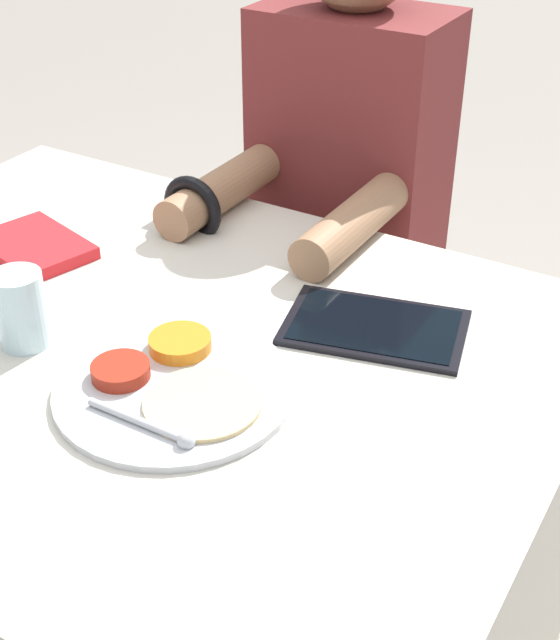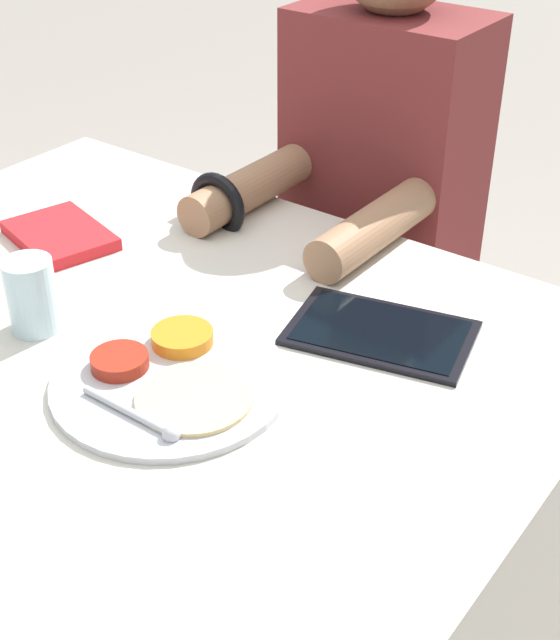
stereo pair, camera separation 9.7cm
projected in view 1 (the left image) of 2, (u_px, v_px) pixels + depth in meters
The scene contains 6 objects.
dining_table at pixel (152, 535), 1.40m from camera, with size 1.16×0.88×0.76m.
thali_tray at pixel (173, 385), 1.09m from camera, with size 0.30×0.30×0.03m.
red_notebook at pixel (34, 248), 1.39m from camera, with size 0.20×0.17×0.02m.
tablet_device at pixel (375, 327), 1.20m from camera, with size 0.27×0.20×0.01m.
person_diner at pixel (343, 260), 1.73m from camera, with size 0.35×0.49×1.24m.
drinking_glass at pixel (21, 309), 1.15m from camera, with size 0.07×0.07×0.10m.
Camera 1 is at (0.68, -0.75, 1.42)m, focal length 50.00 mm.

